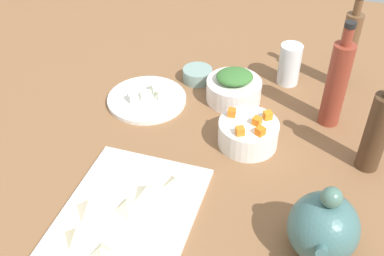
{
  "coord_description": "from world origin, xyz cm",
  "views": [
    {
      "loc": [
        77.63,
        24.58,
        74.81
      ],
      "look_at": [
        0.0,
        0.0,
        8.0
      ],
      "focal_mm": 43.4,
      "sensor_mm": 36.0,
      "label": 1
    }
  ],
  "objects_px": {
    "drinking_glass_0": "(289,64)",
    "bottle_0": "(348,49)",
    "bowl_carrots": "(248,133)",
    "bottle_2": "(337,83)",
    "bottle_1": "(377,131)",
    "bowl_greens": "(234,90)",
    "plate_tofu": "(147,99)",
    "teapot": "(323,227)",
    "bowl_small_side": "(198,75)",
    "cutting_board": "(130,212)"
  },
  "relations": [
    {
      "from": "bowl_small_side",
      "to": "bottle_0",
      "type": "height_order",
      "value": "bottle_0"
    },
    {
      "from": "bottle_0",
      "to": "bottle_2",
      "type": "distance_m",
      "value": 0.17
    },
    {
      "from": "teapot",
      "to": "plate_tofu",
      "type": "bearing_deg",
      "value": -125.57
    },
    {
      "from": "cutting_board",
      "to": "teapot",
      "type": "distance_m",
      "value": 0.37
    },
    {
      "from": "teapot",
      "to": "bowl_small_side",
      "type": "bearing_deg",
      "value": -141.53
    },
    {
      "from": "drinking_glass_0",
      "to": "bottle_0",
      "type": "bearing_deg",
      "value": 101.88
    },
    {
      "from": "bowl_greens",
      "to": "bowl_carrots",
      "type": "bearing_deg",
      "value": 24.37
    },
    {
      "from": "plate_tofu",
      "to": "drinking_glass_0",
      "type": "bearing_deg",
      "value": 120.87
    },
    {
      "from": "plate_tofu",
      "to": "drinking_glass_0",
      "type": "height_order",
      "value": "drinking_glass_0"
    },
    {
      "from": "bottle_1",
      "to": "drinking_glass_0",
      "type": "height_order",
      "value": "bottle_1"
    },
    {
      "from": "bowl_greens",
      "to": "drinking_glass_0",
      "type": "distance_m",
      "value": 0.18
    },
    {
      "from": "teapot",
      "to": "drinking_glass_0",
      "type": "height_order",
      "value": "teapot"
    },
    {
      "from": "bowl_carrots",
      "to": "bottle_0",
      "type": "xyz_separation_m",
      "value": [
        -0.32,
        0.19,
        0.08
      ]
    },
    {
      "from": "bottle_0",
      "to": "drinking_glass_0",
      "type": "bearing_deg",
      "value": -78.12
    },
    {
      "from": "bottle_0",
      "to": "cutting_board",
      "type": "bearing_deg",
      "value": -31.65
    },
    {
      "from": "bowl_greens",
      "to": "bottle_0",
      "type": "distance_m",
      "value": 0.32
    },
    {
      "from": "bottle_1",
      "to": "drinking_glass_0",
      "type": "distance_m",
      "value": 0.36
    },
    {
      "from": "cutting_board",
      "to": "bowl_small_side",
      "type": "relative_size",
      "value": 3.92
    },
    {
      "from": "cutting_board",
      "to": "bowl_carrots",
      "type": "relative_size",
      "value": 2.31
    },
    {
      "from": "bottle_2",
      "to": "bottle_0",
      "type": "bearing_deg",
      "value": 174.71
    },
    {
      "from": "bowl_small_side",
      "to": "drinking_glass_0",
      "type": "xyz_separation_m",
      "value": [
        -0.07,
        0.24,
        0.04
      ]
    },
    {
      "from": "bowl_carrots",
      "to": "bottle_2",
      "type": "distance_m",
      "value": 0.24
    },
    {
      "from": "bowl_small_side",
      "to": "bottle_0",
      "type": "relative_size",
      "value": 0.31
    },
    {
      "from": "bowl_small_side",
      "to": "drinking_glass_0",
      "type": "bearing_deg",
      "value": 105.48
    },
    {
      "from": "bowl_carrots",
      "to": "drinking_glass_0",
      "type": "xyz_separation_m",
      "value": [
        -0.29,
        0.05,
        0.03
      ]
    },
    {
      "from": "bottle_1",
      "to": "bottle_2",
      "type": "height_order",
      "value": "bottle_2"
    },
    {
      "from": "plate_tofu",
      "to": "bowl_carrots",
      "type": "bearing_deg",
      "value": 73.59
    },
    {
      "from": "bottle_2",
      "to": "drinking_glass_0",
      "type": "height_order",
      "value": "bottle_2"
    },
    {
      "from": "bowl_greens",
      "to": "bowl_small_side",
      "type": "distance_m",
      "value": 0.13
    },
    {
      "from": "bowl_greens",
      "to": "drinking_glass_0",
      "type": "xyz_separation_m",
      "value": [
        -0.12,
        0.12,
        0.03
      ]
    },
    {
      "from": "drinking_glass_0",
      "to": "bottle_2",
      "type": "bearing_deg",
      "value": 40.48
    },
    {
      "from": "teapot",
      "to": "cutting_board",
      "type": "bearing_deg",
      "value": -86.02
    },
    {
      "from": "bowl_carrots",
      "to": "bowl_small_side",
      "type": "distance_m",
      "value": 0.29
    },
    {
      "from": "cutting_board",
      "to": "bowl_greens",
      "type": "relative_size",
      "value": 2.24
    },
    {
      "from": "bowl_small_side",
      "to": "bottle_2",
      "type": "bearing_deg",
      "value": 77.82
    },
    {
      "from": "bottle_1",
      "to": "drinking_glass_0",
      "type": "xyz_separation_m",
      "value": [
        -0.28,
        -0.22,
        -0.04
      ]
    },
    {
      "from": "teapot",
      "to": "drinking_glass_0",
      "type": "distance_m",
      "value": 0.56
    },
    {
      "from": "bowl_carrots",
      "to": "bottle_1",
      "type": "xyz_separation_m",
      "value": [
        -0.01,
        0.27,
        0.07
      ]
    },
    {
      "from": "cutting_board",
      "to": "teapot",
      "type": "xyz_separation_m",
      "value": [
        -0.03,
        0.36,
        0.06
      ]
    },
    {
      "from": "teapot",
      "to": "drinking_glass_0",
      "type": "xyz_separation_m",
      "value": [
        -0.54,
        -0.14,
        -0.01
      ]
    },
    {
      "from": "bowl_carrots",
      "to": "teapot",
      "type": "height_order",
      "value": "teapot"
    },
    {
      "from": "plate_tofu",
      "to": "bowl_small_side",
      "type": "distance_m",
      "value": 0.17
    },
    {
      "from": "bowl_greens",
      "to": "bottle_0",
      "type": "xyz_separation_m",
      "value": [
        -0.15,
        0.26,
        0.08
      ]
    },
    {
      "from": "plate_tofu",
      "to": "bottle_0",
      "type": "bearing_deg",
      "value": 115.84
    },
    {
      "from": "bowl_greens",
      "to": "teapot",
      "type": "distance_m",
      "value": 0.49
    },
    {
      "from": "bowl_greens",
      "to": "bottle_2",
      "type": "xyz_separation_m",
      "value": [
        0.02,
        0.25,
        0.09
      ]
    },
    {
      "from": "teapot",
      "to": "bottle_0",
      "type": "relative_size",
      "value": 0.61
    },
    {
      "from": "bottle_1",
      "to": "bottle_2",
      "type": "distance_m",
      "value": 0.17
    },
    {
      "from": "bowl_small_side",
      "to": "bottle_2",
      "type": "distance_m",
      "value": 0.38
    },
    {
      "from": "bowl_greens",
      "to": "plate_tofu",
      "type": "bearing_deg",
      "value": -70.29
    }
  ]
}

